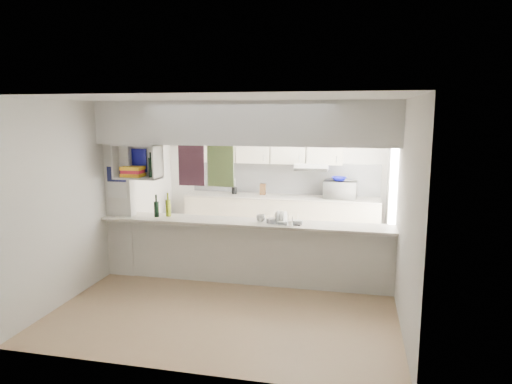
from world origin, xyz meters
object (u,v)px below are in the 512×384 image
(dish_rack, at_px, (283,219))
(bowl, at_px, (339,179))
(microwave, at_px, (340,189))
(wine_bottles, at_px, (163,208))

(dish_rack, bearing_deg, bowl, 83.85)
(microwave, height_order, bowl, bowl)
(microwave, xyz_separation_m, dish_rack, (-0.70, -2.18, -0.08))
(bowl, bearing_deg, wine_bottles, -140.27)
(bowl, xyz_separation_m, dish_rack, (-0.67, -2.16, -0.28))
(wine_bottles, bearing_deg, bowl, 39.73)
(bowl, distance_m, dish_rack, 2.28)
(dish_rack, xyz_separation_m, wine_bottles, (-1.83, 0.08, 0.05))
(microwave, distance_m, bowl, 0.20)
(bowl, height_order, dish_rack, bowl)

